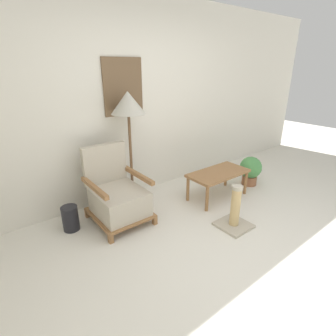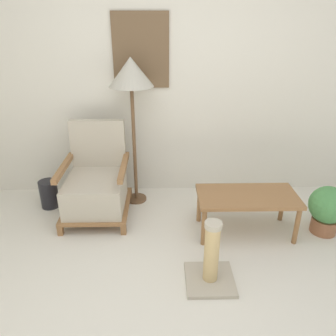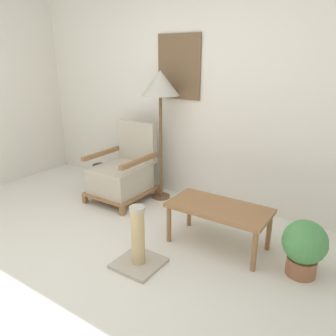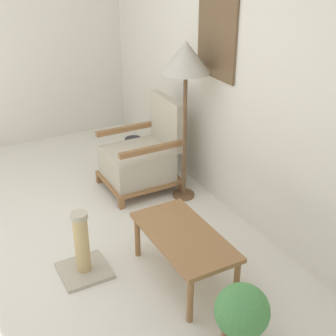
% 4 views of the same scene
% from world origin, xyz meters
% --- Properties ---
extents(ground_plane, '(14.00, 14.00, 0.00)m').
position_xyz_m(ground_plane, '(0.00, 0.00, 0.00)').
color(ground_plane, silver).
extents(wall_back, '(8.00, 0.09, 2.70)m').
position_xyz_m(wall_back, '(-0.00, 2.10, 1.35)').
color(wall_back, silver).
rests_on(wall_back, ground_plane).
extents(armchair, '(0.64, 0.71, 0.91)m').
position_xyz_m(armchair, '(-0.69, 1.54, 0.32)').
color(armchair, olive).
rests_on(armchair, ground_plane).
extents(floor_lamp, '(0.43, 0.43, 1.52)m').
position_xyz_m(floor_lamp, '(-0.32, 1.81, 1.33)').
color(floor_lamp, brown).
rests_on(floor_lamp, ground_plane).
extents(coffee_table, '(0.90, 0.45, 0.40)m').
position_xyz_m(coffee_table, '(0.73, 1.19, 0.35)').
color(coffee_table, olive).
rests_on(coffee_table, ground_plane).
extents(vase, '(0.19, 0.19, 0.30)m').
position_xyz_m(vase, '(-1.24, 1.69, 0.15)').
color(vase, black).
rests_on(vase, ground_plane).
extents(potted_plant, '(0.34, 0.34, 0.47)m').
position_xyz_m(potted_plant, '(1.48, 1.17, 0.26)').
color(potted_plant, '#935B3D').
rests_on(potted_plant, ground_plane).
extents(scratching_post, '(0.37, 0.37, 0.53)m').
position_xyz_m(scratching_post, '(0.32, 0.55, 0.18)').
color(scratching_post, '#B2A893').
rests_on(scratching_post, ground_plane).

